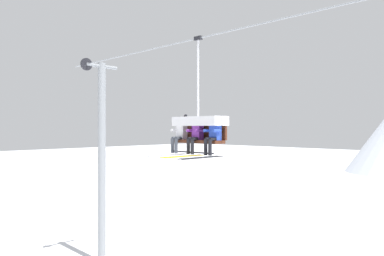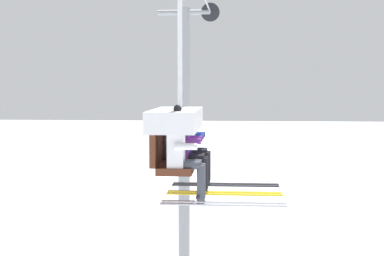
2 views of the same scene
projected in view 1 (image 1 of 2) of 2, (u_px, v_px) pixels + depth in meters
The scene contains 6 objects.
lift_tower_near at pixel (102, 158), 17.40m from camera, with size 0.36×1.88×9.46m.
lift_cable at pixel (226, 32), 11.15m from camera, with size 18.24×0.05×0.05m.
chairlift_chair at pixel (200, 124), 12.02m from camera, with size 1.90×0.74×3.72m.
skier_white at pixel (179, 134), 12.38m from camera, with size 0.48×1.70×1.34m.
skier_purple at pixel (195, 135), 11.86m from camera, with size 0.46×1.70×1.23m.
skier_blue at pixel (212, 135), 11.34m from camera, with size 0.46×1.70×1.23m.
Camera 1 is at (8.32, -9.48, 6.30)m, focal length 35.00 mm.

